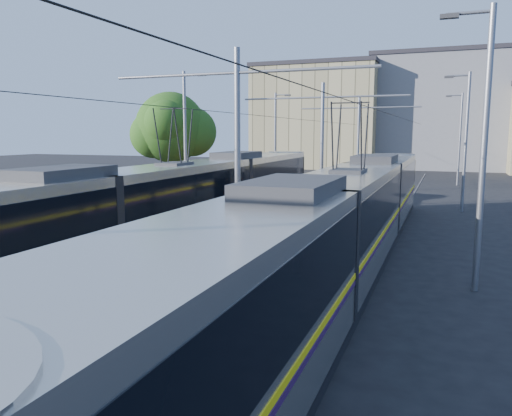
% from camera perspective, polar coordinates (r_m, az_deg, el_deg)
% --- Properties ---
extents(ground, '(160.00, 160.00, 0.00)m').
position_cam_1_polar(ground, '(10.87, -19.50, -16.68)').
color(ground, black).
rests_on(ground, ground).
extents(platform, '(4.00, 50.00, 0.30)m').
position_cam_1_polar(platform, '(25.64, 5.82, -1.38)').
color(platform, gray).
rests_on(platform, ground).
extents(tactile_strip_left, '(0.70, 50.00, 0.01)m').
position_cam_1_polar(tactile_strip_left, '(26.02, 2.74, -0.86)').
color(tactile_strip_left, gray).
rests_on(tactile_strip_left, platform).
extents(tactile_strip_right, '(0.70, 50.00, 0.01)m').
position_cam_1_polar(tactile_strip_right, '(25.28, 9.00, -1.23)').
color(tactile_strip_right, gray).
rests_on(tactile_strip_right, platform).
extents(rails, '(8.71, 70.00, 0.03)m').
position_cam_1_polar(rails, '(25.66, 5.82, -1.68)').
color(rails, gray).
rests_on(rails, ground).
extents(tram_left, '(2.43, 31.61, 5.50)m').
position_cam_1_polar(tram_left, '(20.38, -9.18, 0.41)').
color(tram_left, black).
rests_on(tram_left, ground).
extents(tram_right, '(2.43, 31.40, 5.50)m').
position_cam_1_polar(tram_right, '(16.56, 10.39, -0.95)').
color(tram_right, black).
rests_on(tram_right, ground).
extents(catenary, '(9.20, 70.00, 7.00)m').
position_cam_1_polar(catenary, '(22.52, 4.07, 8.46)').
color(catenary, gray).
rests_on(catenary, platform).
extents(street_lamps, '(15.18, 38.22, 8.00)m').
position_cam_1_polar(street_lamps, '(29.14, 8.02, 7.73)').
color(street_lamps, gray).
rests_on(street_lamps, ground).
extents(shelter, '(0.72, 1.06, 2.23)m').
position_cam_1_polar(shelter, '(25.61, 6.09, 1.58)').
color(shelter, black).
rests_on(shelter, platform).
extents(tree, '(4.92, 4.55, 7.15)m').
position_cam_1_polar(tree, '(32.54, -9.09, 8.93)').
color(tree, '#382314').
rests_on(tree, ground).
extents(building_left, '(16.32, 12.24, 13.59)m').
position_cam_1_polar(building_left, '(69.43, 7.25, 10.32)').
color(building_left, tan).
rests_on(building_left, ground).
extents(building_centre, '(18.36, 14.28, 14.61)m').
position_cam_1_polar(building_centre, '(71.45, 20.82, 10.20)').
color(building_centre, slate).
rests_on(building_centre, ground).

